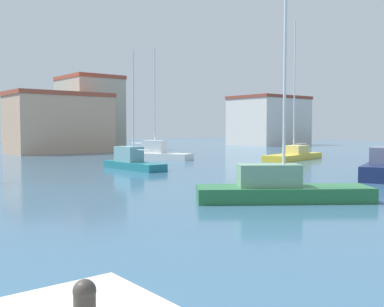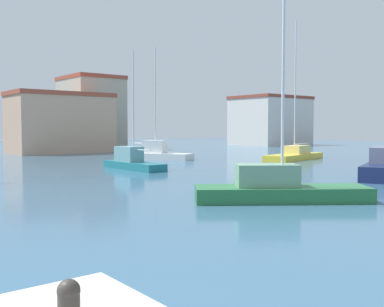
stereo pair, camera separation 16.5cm
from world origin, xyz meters
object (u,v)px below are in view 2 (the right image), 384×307
Objects in this scene: sailboat_green_center_channel at (278,188)px; sailboat_teal_inner_mooring at (132,160)px; mooring_bollard at (69,304)px; sailboat_white_mid_harbor at (155,153)px; sailboat_yellow_distant_east at (295,154)px.

sailboat_teal_inner_mooring is at bearing 79.57° from sailboat_green_center_channel.
sailboat_white_mid_harbor is at bearing 54.64° from mooring_bollard.
sailboat_yellow_distant_east is (32.38, 23.20, -0.87)m from mooring_bollard.
sailboat_teal_inner_mooring is at bearing 57.57° from mooring_bollard.
sailboat_teal_inner_mooring is at bearing -133.78° from sailboat_white_mid_harbor.
sailboat_teal_inner_mooring is 0.97× the size of sailboat_green_center_channel.
sailboat_yellow_distant_east reaches higher than sailboat_green_center_channel.
sailboat_green_center_channel is at bearing -113.00° from sailboat_white_mid_harbor.
sailboat_teal_inner_mooring is (15.44, 24.31, -0.76)m from mooring_bollard.
mooring_bollard is 0.06× the size of sailboat_teal_inner_mooring.
sailboat_green_center_channel reaches higher than mooring_bollard.
sailboat_yellow_distant_east is at bearing 35.62° from mooring_bollard.
sailboat_yellow_distant_east is 24.90m from sailboat_green_center_channel.
mooring_bollard is 0.06× the size of sailboat_green_center_channel.
sailboat_yellow_distant_east is (16.94, -1.11, -0.11)m from sailboat_teal_inner_mooring.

